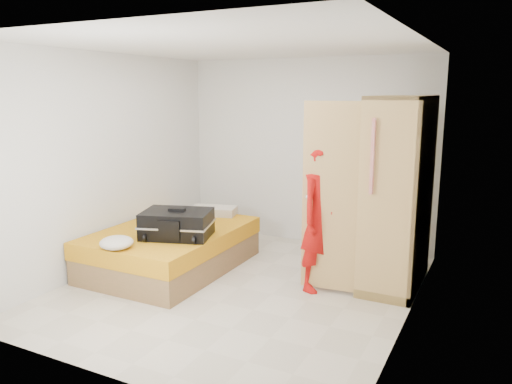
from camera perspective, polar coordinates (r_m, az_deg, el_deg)
The scene contains 7 objects.
room at distance 5.29m, azimuth -2.01°, elevation 2.26°, with size 4.00×4.02×2.60m.
bed at distance 6.25m, azimuth -9.63°, elevation -6.36°, with size 1.42×2.02×0.50m.
wardrobe at distance 5.65m, azimuth 15.34°, elevation -0.66°, with size 1.17×1.23×2.10m.
person at distance 5.43m, azimuth 7.42°, elevation -2.86°, with size 0.59×0.39×1.62m, color red.
suitcase at distance 5.80m, azimuth -9.02°, elevation -3.63°, with size 0.91×0.77×0.33m.
round_cushion at distance 5.52m, azimuth -15.65°, elevation -5.59°, with size 0.36×0.36×0.14m, color beige.
pillow at distance 6.79m, azimuth -4.85°, elevation -2.13°, with size 0.60×0.31×0.11m, color beige.
Camera 1 is at (2.52, -4.58, 2.14)m, focal length 35.00 mm.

